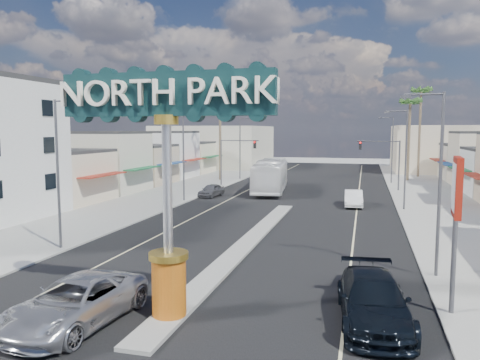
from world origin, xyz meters
The scene contains 26 objects.
ground centered at (0.00, 30.00, 0.00)m, with size 160.00×160.00×0.00m, color gray.
road centered at (0.00, 30.00, 0.01)m, with size 20.00×120.00×0.01m, color black.
median_island centered at (0.00, 14.00, 0.08)m, with size 1.30×30.00×0.16m, color gray.
sidewalk_left centered at (-14.00, 30.00, 0.06)m, with size 8.00×120.00×0.12m, color gray.
sidewalk_right centered at (14.00, 30.00, 0.06)m, with size 8.00×120.00×0.12m, color gray.
storefront_row_left centered at (-24.00, 43.00, 3.00)m, with size 12.00×42.00×6.00m, color beige.
backdrop_far_left centered at (-22.00, 75.00, 4.00)m, with size 20.00×20.00×8.00m, color #B7B29E.
backdrop_far_right centered at (22.00, 75.00, 4.00)m, with size 20.00×20.00×8.00m, color beige.
gateway_sign centered at (0.00, 1.98, 5.93)m, with size 8.20×1.50×9.15m.
traffic_signal_left centered at (-9.18, 43.99, 4.27)m, with size 5.09×0.45×6.00m.
traffic_signal_right centered at (9.18, 43.99, 4.27)m, with size 5.09×0.45×6.00m.
streetlight_l_near centered at (-10.43, 10.00, 5.07)m, with size 2.03×0.22×9.00m.
streetlight_l_mid centered at (-10.43, 30.00, 5.07)m, with size 2.03×0.22×9.00m.
streetlight_l_far centered at (-10.43, 52.00, 5.07)m, with size 2.03×0.22×9.00m.
streetlight_r_near centered at (10.43, 10.00, 5.07)m, with size 2.03×0.22×9.00m.
streetlight_r_mid centered at (10.43, 30.00, 5.07)m, with size 2.03×0.22×9.00m.
streetlight_r_far centered at (10.43, 52.00, 5.07)m, with size 2.03×0.22×9.00m.
palm_left_far centered at (-13.00, 50.00, 11.50)m, with size 2.60×2.60×13.10m.
palm_right_mid centered at (13.00, 56.00, 10.60)m, with size 2.60×2.60×12.10m.
palm_right_far centered at (15.00, 62.00, 12.39)m, with size 2.60×2.60×14.10m.
suv_left centered at (-3.10, 0.59, 0.87)m, with size 2.87×6.23×1.73m, color #B8B8BD.
suv_right centered at (7.54, 3.59, 0.89)m, with size 2.49×6.12×1.78m, color black.
car_parked_left centered at (-9.00, 33.94, 0.69)m, with size 1.64×4.08×1.39m, color #5D5D62.
car_parked_right centered at (6.13, 31.19, 0.77)m, with size 1.63×4.69×1.54m, color white.
city_bus centered at (-3.60, 39.78, 1.89)m, with size 3.17×13.54×3.77m, color white.
bank_pylon_sign centered at (10.49, 5.13, 4.72)m, with size 0.42×1.91×6.08m.
Camera 1 is at (7.09, -13.99, 7.20)m, focal length 35.00 mm.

